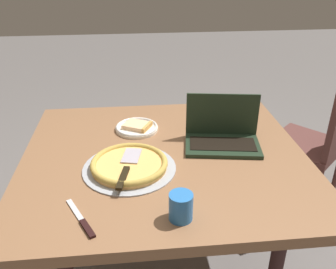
{
  "coord_description": "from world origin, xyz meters",
  "views": [
    {
      "loc": [
        -0.13,
        -1.36,
        1.56
      ],
      "look_at": [
        0.02,
        0.07,
        0.8
      ],
      "focal_mm": 38.6,
      "sensor_mm": 36.0,
      "label": 1
    }
  ],
  "objects_px": {
    "dining_table": "(165,167)",
    "drink_cup": "(181,206)",
    "laptop": "(222,135)",
    "chair_near": "(320,138)",
    "pizza_plate": "(137,127)",
    "pizza_tray": "(129,165)",
    "table_knife": "(83,221)"
  },
  "relations": [
    {
      "from": "dining_table",
      "to": "pizza_tray",
      "type": "distance_m",
      "value": 0.2
    },
    {
      "from": "laptop",
      "to": "pizza_tray",
      "type": "distance_m",
      "value": 0.46
    },
    {
      "from": "table_knife",
      "to": "chair_near",
      "type": "height_order",
      "value": "chair_near"
    },
    {
      "from": "table_knife",
      "to": "drink_cup",
      "type": "relative_size",
      "value": 2.15
    },
    {
      "from": "chair_near",
      "to": "drink_cup",
      "type": "bearing_deg",
      "value": -137.73
    },
    {
      "from": "laptop",
      "to": "table_knife",
      "type": "xyz_separation_m",
      "value": [
        -0.58,
        -0.48,
        -0.04
      ]
    },
    {
      "from": "pizza_plate",
      "to": "pizza_tray",
      "type": "distance_m",
      "value": 0.36
    },
    {
      "from": "drink_cup",
      "to": "chair_near",
      "type": "relative_size",
      "value": 0.11
    },
    {
      "from": "dining_table",
      "to": "table_knife",
      "type": "height_order",
      "value": "table_knife"
    },
    {
      "from": "dining_table",
      "to": "drink_cup",
      "type": "relative_size",
      "value": 12.7
    },
    {
      "from": "laptop",
      "to": "chair_near",
      "type": "height_order",
      "value": "laptop"
    },
    {
      "from": "pizza_plate",
      "to": "drink_cup",
      "type": "relative_size",
      "value": 2.17
    },
    {
      "from": "table_knife",
      "to": "drink_cup",
      "type": "height_order",
      "value": "drink_cup"
    },
    {
      "from": "drink_cup",
      "to": "pizza_plate",
      "type": "bearing_deg",
      "value": 100.69
    },
    {
      "from": "pizza_tray",
      "to": "pizza_plate",
      "type": "bearing_deg",
      "value": 83.35
    },
    {
      "from": "laptop",
      "to": "chair_near",
      "type": "bearing_deg",
      "value": 28.91
    },
    {
      "from": "laptop",
      "to": "chair_near",
      "type": "relative_size",
      "value": 0.39
    },
    {
      "from": "table_knife",
      "to": "chair_near",
      "type": "bearing_deg",
      "value": 33.89
    },
    {
      "from": "pizza_plate",
      "to": "table_knife",
      "type": "xyz_separation_m",
      "value": [
        -0.2,
        -0.66,
        -0.01
      ]
    },
    {
      "from": "laptop",
      "to": "chair_near",
      "type": "distance_m",
      "value": 0.86
    },
    {
      "from": "pizza_plate",
      "to": "drink_cup",
      "type": "distance_m",
      "value": 0.69
    },
    {
      "from": "table_knife",
      "to": "chair_near",
      "type": "distance_m",
      "value": 1.59
    },
    {
      "from": "pizza_plate",
      "to": "table_knife",
      "type": "height_order",
      "value": "pizza_plate"
    },
    {
      "from": "pizza_plate",
      "to": "table_knife",
      "type": "bearing_deg",
      "value": -106.67
    },
    {
      "from": "dining_table",
      "to": "pizza_plate",
      "type": "distance_m",
      "value": 0.29
    },
    {
      "from": "dining_table",
      "to": "drink_cup",
      "type": "xyz_separation_m",
      "value": [
        0.01,
        -0.42,
        0.12
      ]
    },
    {
      "from": "dining_table",
      "to": "table_knife",
      "type": "distance_m",
      "value": 0.52
    },
    {
      "from": "table_knife",
      "to": "pizza_plate",
      "type": "bearing_deg",
      "value": 73.33
    },
    {
      "from": "drink_cup",
      "to": "chair_near",
      "type": "bearing_deg",
      "value": 42.27
    },
    {
      "from": "table_knife",
      "to": "dining_table",
      "type": "bearing_deg",
      "value": 52.73
    },
    {
      "from": "laptop",
      "to": "pizza_plate",
      "type": "bearing_deg",
      "value": 154.54
    },
    {
      "from": "laptop",
      "to": "table_knife",
      "type": "bearing_deg",
      "value": -140.69
    }
  ]
}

